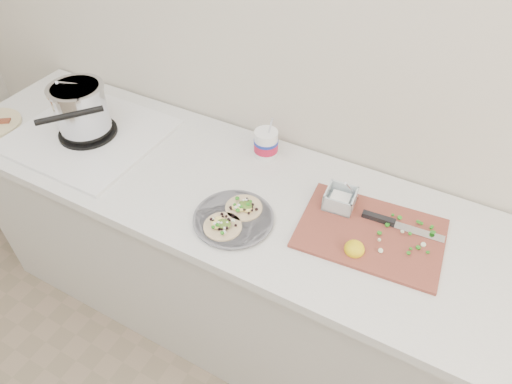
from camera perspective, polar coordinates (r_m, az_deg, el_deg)
The scene contains 5 objects.
counter at distance 1.96m, azimuth -1.48°, elevation -8.97°, with size 2.44×0.66×0.90m.
stove at distance 1.93m, azimuth -20.72°, elevation 8.67°, with size 0.57×0.53×0.27m.
taco_plate at distance 1.50m, azimuth -2.84°, elevation -3.12°, with size 0.27×0.27×0.04m.
tub at distance 1.72m, azimuth 1.32°, elevation 6.30°, with size 0.09×0.09×0.21m.
cutboard at distance 1.51m, azimuth 14.02°, elevation -4.35°, with size 0.48×0.35×0.07m.
Camera 1 is at (0.62, 0.40, 2.00)m, focal length 32.00 mm.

